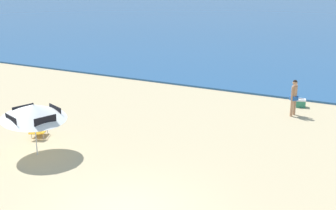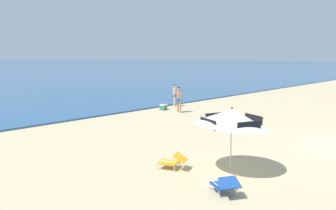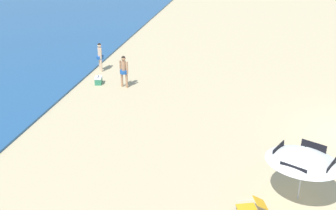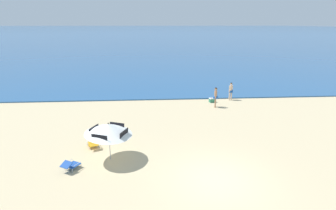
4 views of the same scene
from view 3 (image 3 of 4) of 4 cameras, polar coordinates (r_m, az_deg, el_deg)
beach_umbrella_striped_main at (r=14.89m, az=16.84°, el=-5.99°), size 3.31×3.30×2.08m
lounge_chair_under_umbrella at (r=14.67m, az=10.52°, el=-12.52°), size 0.82×1.02×0.52m
person_standing_near_shore at (r=23.27m, az=-5.60°, el=4.51°), size 0.42×0.49×1.70m
person_standing_beside at (r=25.68m, az=-8.60°, el=6.26°), size 0.41×0.40×1.63m
cooler_box at (r=24.12m, az=-8.77°, el=3.10°), size 0.56×0.45×0.43m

